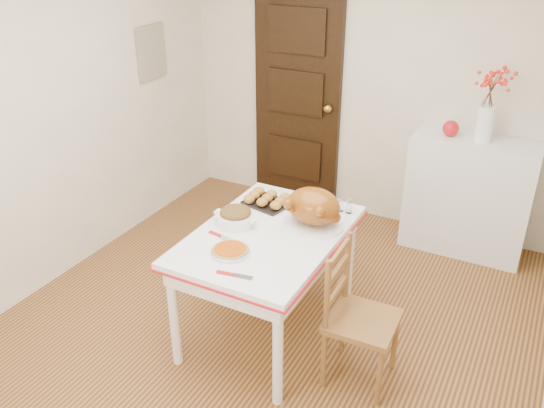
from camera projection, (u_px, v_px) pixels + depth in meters
The scene contains 18 objects.
floor at pixel (263, 332), 3.87m from camera, with size 3.50×4.00×0.00m, color #492610.
wall_back at pixel (373, 84), 4.88m from camera, with size 3.50×0.00×2.50m, color beige.
wall_left at pixel (46, 119), 4.03m from camera, with size 0.00×4.00×2.50m, color beige.
door_back at pixel (297, 99), 5.25m from camera, with size 0.85×0.06×2.06m, color black.
photo_board at pixel (151, 52), 4.86m from camera, with size 0.03×0.35×0.45m, color tan.
sideboard at pixel (468, 196), 4.66m from camera, with size 0.97×0.43×0.97m, color silver.
kitchen_table at pixel (268, 283), 3.74m from camera, with size 0.87×1.27×0.76m, color white, non-canonical shape.
chair_oak at pixel (363, 318), 3.31m from camera, with size 0.39×0.39×0.89m, color brown, non-canonical shape.
berry_vase at pixel (488, 105), 4.29m from camera, with size 0.30×0.30×0.59m, color white, non-canonical shape.
apple at pixel (451, 128), 4.50m from camera, with size 0.13×0.13×0.13m, color red.
turkey_platter at pixel (313, 208), 3.58m from camera, with size 0.41×0.33×0.26m, color #9A4C0E, non-canonical shape.
pumpkin_pie at pixel (230, 250), 3.33m from camera, with size 0.22×0.22×0.05m, color #A84309.
stuffing_dish at pixel (236, 216), 3.63m from camera, with size 0.30×0.24×0.12m, color brown, non-canonical shape.
rolls_tray at pixel (267, 199), 3.89m from camera, with size 0.29×0.23×0.08m, color #A87123, non-canonical shape.
pie_server at pixel (234, 275), 3.13m from camera, with size 0.21×0.06×0.01m, color silver, non-canonical shape.
carving_knife at pixel (224, 237), 3.50m from camera, with size 0.25×0.06×0.01m, color silver, non-canonical shape.
drinking_glass at pixel (302, 197), 3.90m from camera, with size 0.06×0.06×0.10m, color white.
shaker_pair at pixel (345, 205), 3.79m from camera, with size 0.10×0.04×0.10m, color white, non-canonical shape.
Camera 1 is at (1.48, -2.67, 2.54)m, focal length 37.45 mm.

